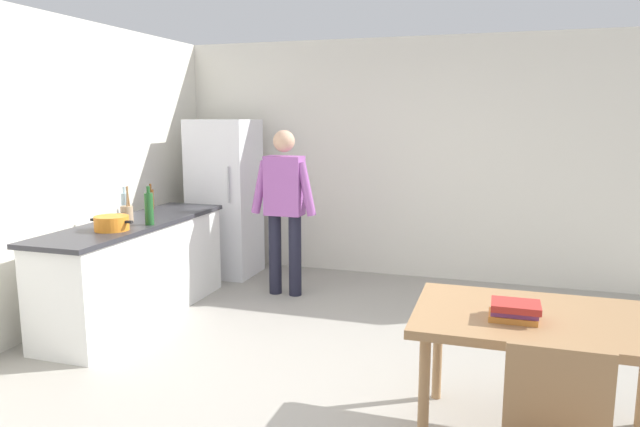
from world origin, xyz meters
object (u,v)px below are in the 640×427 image
Objects in this scene: refrigerator at (225,198)px; dining_table at (543,329)px; utensil_jar at (127,213)px; bottle_wine_green at (149,208)px; cooking_pot at (112,223)px; book_stack at (514,311)px; bottle_water_clear at (125,205)px; person at (284,202)px; bottle_beer_brown at (151,199)px.

refrigerator is 1.29× the size of dining_table.
bottle_wine_green is at bearing -14.24° from utensil_jar.
cooking_pot is 1.18× the size of bottle_wine_green.
refrigerator is 4.50× the size of cooking_pot.
book_stack is (3.00, -1.11, -0.24)m from bottle_wine_green.
bottle_wine_green is 1.13× the size of bottle_water_clear.
person is 1.54m from utensil_jar.
person is 4.25× the size of cooking_pot.
bottle_beer_brown is (-1.30, -0.40, 0.03)m from person.
person is 5.67× the size of bottle_water_clear.
bottle_water_clear is at bearing -141.17° from person.
person reaches higher than bottle_water_clear.
person is at bearing 16.99° from bottle_beer_brown.
bottle_water_clear is at bearing -79.49° from bottle_beer_brown.
book_stack is (3.49, -1.86, -0.21)m from bottle_beer_brown.
utensil_jar is at bearing 165.76° from bottle_wine_green.
bottle_water_clear is (-0.23, 0.50, 0.07)m from cooking_pot.
bottle_water_clear reaches higher than bottle_beer_brown.
bottle_wine_green reaches higher than bottle_beer_brown.
bottle_water_clear is (0.11, -0.57, 0.02)m from bottle_beer_brown.
bottle_water_clear is at bearing 153.67° from bottle_wine_green.
utensil_jar is 1.23× the size of bottle_beer_brown.
dining_table is at bearing -17.15° from utensil_jar.
bottle_water_clear is (-1.20, -0.96, 0.05)m from person.
dining_table is 4.12× the size of bottle_wine_green.
refrigerator is at bearing 69.64° from bottle_beer_brown.
person is at bearing 44.69° from utensil_jar.
book_stack is (-0.16, -0.11, 0.13)m from dining_table.
refrigerator is 6.92× the size of bottle_beer_brown.
cooking_pot is (-0.02, -2.02, 0.06)m from refrigerator.
book_stack is at bearing -41.87° from refrigerator.
person is at bearing 137.59° from dining_table.
cooking_pot is 0.36m from bottle_wine_green.
cooking_pot is at bearing -71.72° from utensil_jar.
utensil_jar is 0.16m from bottle_water_clear.
cooking_pot is (-3.32, 0.68, 0.29)m from dining_table.
dining_table is (2.35, -2.15, -0.31)m from person.
bottle_beer_brown reaches higher than cooking_pot.
person reaches higher than bottle_wine_green.
book_stack is (3.14, -2.81, -0.10)m from refrigerator.
dining_table is 3.76m from bottle_water_clear.
person is 1.41m from bottle_wine_green.
refrigerator is 1.02m from bottle_beer_brown.
refrigerator reaches higher than person.
cooking_pot is (-0.97, -1.46, -0.02)m from person.
dining_table is 0.23m from book_stack.
utensil_jar is (-0.13, 0.38, 0.02)m from cooking_pot.
refrigerator reaches higher than dining_table.
bottle_beer_brown is at bearing 100.51° from bottle_water_clear.
book_stack is at bearing -20.94° from bottle_water_clear.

